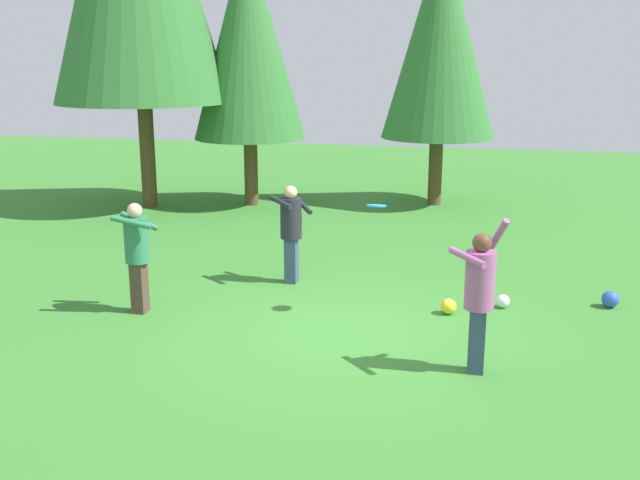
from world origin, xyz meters
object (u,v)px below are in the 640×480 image
(person_thrower, at_px, (479,291))
(tree_left, at_px, (248,38))
(person_bystander, at_px, (137,249))
(person_catcher, at_px, (291,226))
(frisbee, at_px, (377,206))
(ball_yellow, at_px, (448,306))
(ball_blue, at_px, (610,299))
(tree_center, at_px, (440,36))
(ball_white, at_px, (503,301))

(person_thrower, distance_m, tree_left, 10.75)
(person_bystander, bearing_deg, person_catcher, 36.39)
(person_catcher, bearing_deg, frisbee, -0.00)
(tree_left, bearing_deg, person_catcher, -66.50)
(person_bystander, bearing_deg, tree_left, 85.91)
(person_thrower, relative_size, frisbee, 6.48)
(person_thrower, bearing_deg, tree_left, -9.27)
(ball_yellow, bearing_deg, tree_left, 126.76)
(frisbee, bearing_deg, person_thrower, -48.45)
(tree_left, bearing_deg, ball_blue, -39.27)
(person_thrower, relative_size, tree_center, 0.29)
(ball_white, bearing_deg, ball_yellow, -149.74)
(frisbee, distance_m, ball_white, 2.42)
(ball_white, height_order, tree_left, tree_left)
(ball_yellow, distance_m, tree_center, 8.77)
(person_catcher, relative_size, ball_yellow, 7.05)
(ball_yellow, distance_m, tree_left, 9.35)
(frisbee, xyz_separation_m, ball_blue, (3.29, 1.09, -1.46))
(person_bystander, bearing_deg, tree_center, 57.88)
(ball_white, height_order, ball_blue, ball_blue)
(person_catcher, bearing_deg, ball_white, 30.25)
(person_catcher, bearing_deg, person_bystander, -94.38)
(ball_blue, bearing_deg, ball_white, -166.78)
(person_bystander, bearing_deg, ball_yellow, 1.47)
(person_catcher, distance_m, tree_center, 7.73)
(frisbee, distance_m, tree_left, 8.56)
(person_catcher, xyz_separation_m, tree_center, (1.78, 6.88, 3.04))
(ball_white, bearing_deg, tree_left, 132.52)
(person_bystander, bearing_deg, person_thrower, -22.36)
(tree_left, bearing_deg, ball_yellow, -53.24)
(person_bystander, xyz_separation_m, ball_yellow, (4.30, 0.88, -0.83))
(person_thrower, height_order, tree_center, tree_center)
(person_catcher, relative_size, ball_blue, 6.36)
(frisbee, height_order, ball_yellow, frisbee)
(ball_blue, relative_size, ball_yellow, 1.11)
(ball_yellow, relative_size, tree_left, 0.04)
(ball_white, bearing_deg, tree_center, 101.67)
(person_catcher, bearing_deg, tree_left, 152.63)
(frisbee, relative_size, ball_blue, 1.14)
(frisbee, relative_size, ball_yellow, 1.26)
(person_thrower, bearing_deg, tree_center, -34.62)
(ball_blue, bearing_deg, person_bystander, -165.68)
(tree_center, height_order, tree_left, tree_center)
(person_catcher, xyz_separation_m, frisbee, (1.54, -1.25, 0.65))
(frisbee, relative_size, tree_left, 0.05)
(ball_blue, distance_m, tree_left, 10.28)
(ball_yellow, bearing_deg, tree_center, 95.62)
(person_bystander, xyz_separation_m, ball_blue, (6.58, 1.68, -0.81))
(frisbee, xyz_separation_m, tree_center, (0.24, 8.14, 2.38))
(person_thrower, height_order, ball_blue, person_thrower)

